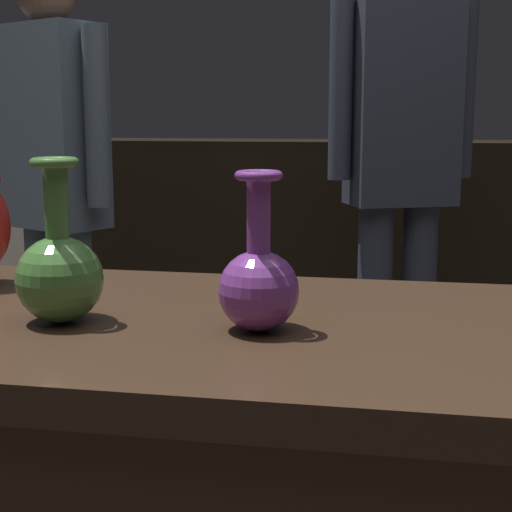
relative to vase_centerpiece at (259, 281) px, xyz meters
name	(u,v)px	position (x,y,z in m)	size (l,w,h in m)	color
back_display_shelf	(349,258)	(-0.02, 2.25, -0.37)	(2.60, 0.40, 0.99)	black
vase_centerpiece	(259,281)	(0.00, 0.00, 0.00)	(0.11, 0.11, 0.22)	#7A388E
vase_tall_behind	(59,271)	(-0.29, -0.01, 0.00)	(0.13, 0.13, 0.24)	#477A38
shelf_vase_center	(353,103)	(-0.02, 2.26, 0.27)	(0.10, 0.10, 0.32)	#E55B1E
visitor_center_back	(401,153)	(0.19, 1.44, 0.11)	(0.44, 0.29, 1.66)	#333847
visitor_near_left	(55,181)	(-0.85, 1.19, 0.03)	(0.43, 0.30, 1.53)	slate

